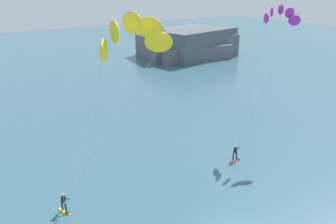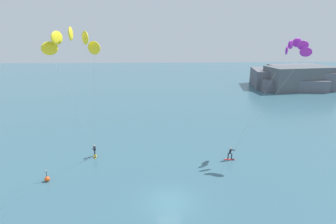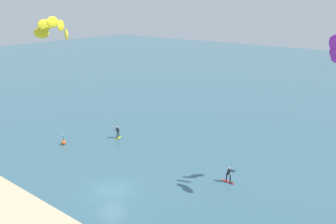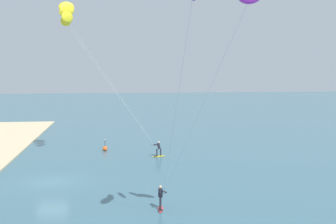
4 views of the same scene
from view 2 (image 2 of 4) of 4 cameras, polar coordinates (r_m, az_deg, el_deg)
name	(u,v)px [view 2 (image 2 of 4)]	position (r m, az deg, el deg)	size (l,w,h in m)	color
ground_plane	(169,201)	(26.96, 0.22, -18.67)	(240.00, 240.00, 0.00)	#386070
kitesurfer_nearshore	(293,53)	(36.47, 25.25, 11.43)	(9.72, 4.68, 14.97)	red
kitesurfer_mid_water	(73,49)	(24.15, -19.73, 12.57)	(4.72, 11.00, 16.07)	yellow
marker_buoy	(47,179)	(32.61, -24.55, -12.93)	(0.56, 0.56, 1.38)	#EA5119
distant_headland	(296,79)	(86.02, 25.90, 6.47)	(23.15, 16.65, 6.45)	#4C564C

